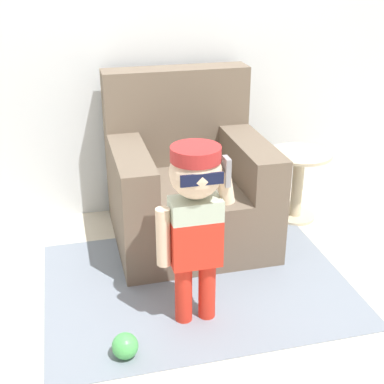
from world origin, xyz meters
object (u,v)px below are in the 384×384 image
Objects in this scene: armchair at (187,183)px; side_table at (298,179)px; person_child at (195,209)px; toy_ball at (125,346)px.

armchair reaches higher than side_table.
armchair is 1.11× the size of person_child.
armchair is 2.14× the size of side_table.
toy_ball is (-0.37, -0.20, -0.54)m from person_child.
armchair is at bearing 62.82° from toy_ball.
person_child is at bearing -101.01° from armchair.
side_table is (0.94, 0.90, -0.32)m from person_child.
person_child is 1.92× the size of side_table.
armchair is at bearing -176.87° from side_table.
person_child is (-0.17, -0.85, 0.25)m from armchair.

